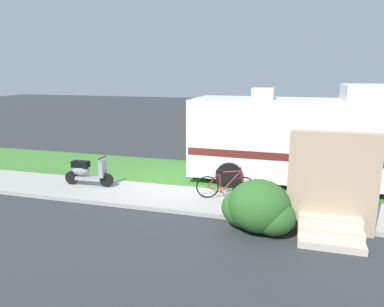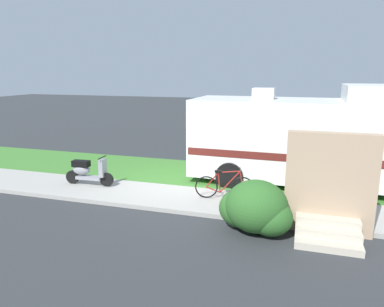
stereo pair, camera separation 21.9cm
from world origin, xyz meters
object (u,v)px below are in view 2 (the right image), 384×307
Objects in this scene: scooter at (87,171)px; bicycle at (224,186)px; motorhome_rv at (295,138)px; bottle_green at (315,206)px; pickup_truck_near at (356,137)px; bottle_spare at (342,211)px.

scooter reaches higher than bicycle.
scooter is 4.54m from bicycle.
motorhome_rv is 23.29× the size of bottle_green.
motorhome_rv is at bearing 20.67° from scooter.
motorhome_rv is 1.22× the size of pickup_truck_near.
motorhome_rv is at bearing 104.19° from bottle_green.
scooter is 0.31× the size of pickup_truck_near.
scooter reaches higher than bottle_spare.
pickup_truck_near is at bearing 38.29° from scooter.
pickup_truck_near is (2.50, 4.61, -0.63)m from motorhome_rv.
bottle_green is at bearing -75.81° from motorhome_rv.
motorhome_rv is at bearing 52.06° from bicycle.
pickup_truck_near is at bearing 61.55° from motorhome_rv.
scooter is at bearing 177.32° from bottle_spare.
pickup_truck_near is 7.52m from bottle_spare.
motorhome_rv is 6.92m from scooter.
scooter is 7.72m from bottle_spare.
bottle_spare is at bearing -15.05° from bottle_green.
bicycle is at bearing 0.41° from scooter.
motorhome_rv is at bearing -118.45° from pickup_truck_near.
scooter is 5.65× the size of bottle_spare.
bottle_green is 0.67m from bottle_spare.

